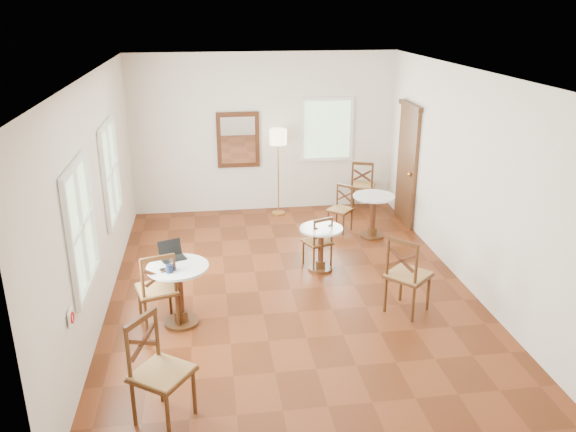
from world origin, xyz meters
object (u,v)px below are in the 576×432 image
object	(u,v)px
cafe_table_back	(373,211)
chair_near_b	(159,371)
cafe_table_mid	(321,244)
mouse	(163,270)
power_adapter	(152,342)
chair_mid_b	(407,275)
chair_near_a	(157,289)
chair_back_b	(341,209)
chair_mid_a	(318,241)
laptop	(172,254)
floor_lamp	(278,143)
chair_back_a	(363,185)
water_glass	(172,262)
navy_mug	(170,269)
cafe_table_near	(179,288)

from	to	relation	value
cafe_table_back	chair_near_b	size ratio (longest dim) A/B	0.70
cafe_table_mid	mouse	world-z (taller)	mouse
power_adapter	chair_mid_b	bearing A→B (deg)	5.70
cafe_table_back	chair_near_a	world-z (taller)	chair_near_a
cafe_table_mid	chair_back_b	bearing A→B (deg)	66.77
chair_near_a	chair_near_b	size ratio (longest dim) A/B	0.95
chair_near_a	chair_mid_a	world-z (taller)	chair_near_a
chair_mid_a	laptop	bearing A→B (deg)	8.26
floor_lamp	power_adapter	bearing A→B (deg)	-115.64
chair_mid_a	power_adapter	distance (m)	3.04
cafe_table_back	chair_back_a	world-z (taller)	chair_back_a
laptop	power_adapter	bearing A→B (deg)	-131.67
floor_lamp	chair_near_a	bearing A→B (deg)	-117.09
chair_near_a	chair_near_b	distance (m)	1.77
laptop	water_glass	bearing A→B (deg)	-107.49
chair_back_b	navy_mug	size ratio (longest dim) A/B	6.50
cafe_table_near	chair_mid_b	world-z (taller)	chair_mid_b
cafe_table_mid	cafe_table_back	xyz separation A→B (m)	(1.14, 1.18, 0.04)
cafe_table_near	chair_near_b	xyz separation A→B (m)	(-0.12, -1.78, 0.04)
chair_back_b	chair_near_b	bearing A→B (deg)	-79.22
chair_mid_a	chair_back_a	xyz separation A→B (m)	(1.35, 2.45, 0.09)
chair_back_a	chair_back_b	size ratio (longest dim) A/B	1.23
chair_near_b	mouse	size ratio (longest dim) A/B	10.82
cafe_table_back	chair_back_b	xyz separation A→B (m)	(-0.48, 0.37, -0.06)
power_adapter	chair_back_a	bearing A→B (deg)	49.26
cafe_table_near	water_glass	world-z (taller)	water_glass
chair_mid_a	chair_mid_b	world-z (taller)	chair_mid_b
mouse	chair_near_a	bearing A→B (deg)	140.58
cafe_table_near	laptop	distance (m)	0.45
cafe_table_near	chair_near_a	xyz separation A→B (m)	(-0.26, -0.01, 0.01)
chair_mid_b	power_adapter	bearing A→B (deg)	53.83
chair_near_b	floor_lamp	distance (m)	6.02
chair_near_a	chair_back_a	xyz separation A→B (m)	(3.64, 3.90, -0.01)
chair_back_a	mouse	xyz separation A→B (m)	(-3.54, -4.01, 0.32)
navy_mug	power_adapter	xyz separation A→B (m)	(-0.26, -0.25, -0.83)
cafe_table_near	mouse	bearing A→B (deg)	-143.78
cafe_table_near	mouse	size ratio (longest dim) A/B	8.05
chair_mid_b	navy_mug	xyz separation A→B (m)	(-2.98, -0.07, 0.32)
chair_near_a	chair_back_b	distance (m)	4.14
navy_mug	power_adapter	world-z (taller)	navy_mug
chair_back_b	navy_mug	bearing A→B (deg)	-90.49
chair_mid_b	power_adapter	xyz separation A→B (m)	(-3.24, -0.32, -0.51)
chair_near_b	chair_mid_a	distance (m)	3.88
chair_near_b	power_adapter	size ratio (longest dim) A/B	11.82
chair_back_a	power_adapter	size ratio (longest dim) A/B	10.94
chair_back_a	cafe_table_near	bearing A→B (deg)	69.96
chair_back_b	chair_near_a	bearing A→B (deg)	-93.80
cafe_table_back	chair_near_b	bearing A→B (deg)	-127.77
floor_lamp	cafe_table_mid	bearing A→B (deg)	-82.89
cafe_table_back	mouse	distance (m)	4.27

